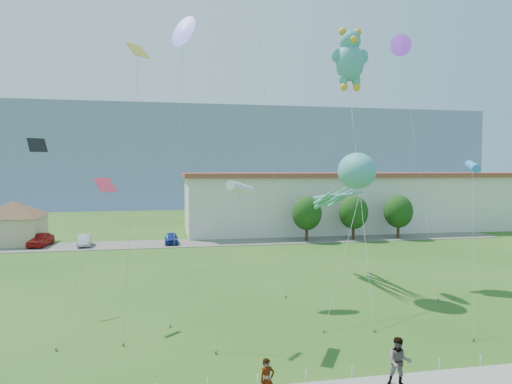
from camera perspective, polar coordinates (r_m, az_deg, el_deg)
The scene contains 23 objects.
ground at distance 21.60m, azimuth 7.87°, elevation -20.82°, with size 160.00×160.00×0.00m, color #215116.
parking_strip at distance 54.78m, azimuth -4.07°, elevation -6.25°, with size 70.00×6.00×0.06m, color #59544C.
hill_ridge at distance 138.92m, azimuth -8.28°, elevation 4.37°, with size 160.00×50.00×25.00m, color gray.
pavilion at distance 59.65m, azimuth -28.03°, elevation -2.93°, with size 9.20×9.20×5.00m.
warehouse at distance 70.75m, azimuth 16.39°, elevation -0.97°, with size 61.00×15.00×8.20m.
rope_fence at distance 20.38m, azimuth 9.14°, elevation -21.57°, with size 26.05×0.05×0.50m.
tree_near at distance 55.47m, azimuth 6.37°, elevation -2.65°, with size 3.60×3.60×5.47m.
tree_mid at distance 57.53m, azimuth 12.09°, elevation -2.50°, with size 3.60×3.60×5.47m.
tree_far at distance 60.12m, azimuth 17.36°, elevation -2.34°, with size 3.60×3.60×5.47m.
pedestrian_left at distance 18.15m, azimuth 1.40°, elevation -22.46°, with size 0.59×0.38×1.60m, color gray.
pedestrian_right at distance 19.98m, azimuth 17.47°, elevation -19.61°, with size 0.94×0.73×1.94m, color gray.
parked_car_red at distance 56.83m, azimuth -25.32°, elevation -5.37°, with size 1.82×4.52×1.54m, color #B51816.
parked_car_silver at distance 55.10m, azimuth -20.62°, elevation -5.67°, with size 1.34×3.85×1.27m, color silver.
parked_car_blue at distance 54.17m, azimuth -10.53°, elevation -5.68°, with size 1.50×3.74×1.27m, color navy.
octopus_kite at distance 33.54m, azimuth 11.43°, elevation 1.11°, with size 6.01×14.19×9.82m.
teddy_bear_kite at distance 38.98m, azimuth 11.66°, elevation 16.10°, with size 5.39×13.92×20.03m.
small_kite_blue at distance 35.02m, azimuth -9.09°, elevation 18.60°, with size 2.09×9.61×19.38m.
small_kite_white at distance 23.19m, azimuth -2.00°, elevation 0.36°, with size 1.78×3.15×8.15m.
small_kite_yellow at distance 26.61m, azimuth -14.73°, elevation 12.85°, with size 1.34×4.58×15.74m.
small_kite_black at distance 31.67m, azimuth -26.27°, elevation 3.22°, with size 1.69×8.80×10.66m.
small_kite_pink at distance 27.17m, azimuth -18.76°, elevation -0.78°, with size 2.48×5.24×8.20m.
small_kite_purple at distance 43.16m, azimuth 17.78°, elevation 16.53°, with size 3.62×11.09×20.22m.
small_kite_cyan at distance 30.79m, azimuth 25.46°, elevation 2.77°, with size 3.54×5.96×9.29m.
Camera 1 is at (-6.42, -18.72, 8.65)m, focal length 32.00 mm.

